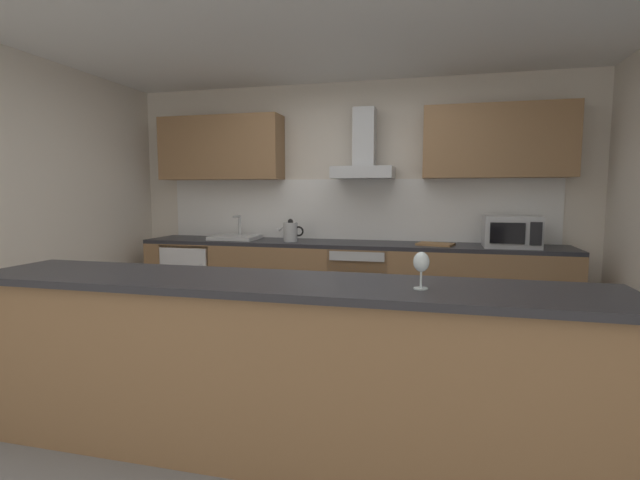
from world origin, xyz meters
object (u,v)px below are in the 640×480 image
(oven, at_px, (361,285))
(kettle, at_px, (291,232))
(sink, at_px, (235,237))
(range_hood, at_px, (364,156))
(microwave, at_px, (511,232))
(refrigerator, at_px, (197,280))
(wine_glass, at_px, (421,263))
(chopping_board, at_px, (435,244))

(oven, xyz_separation_m, kettle, (-0.75, -0.03, 0.55))
(oven, xyz_separation_m, sink, (-1.40, 0.01, 0.47))
(range_hood, bearing_deg, microwave, -6.28)
(refrigerator, bearing_deg, oven, 0.08)
(oven, height_order, wine_glass, wine_glass)
(sink, relative_size, chopping_board, 1.47)
(refrigerator, bearing_deg, kettle, -1.57)
(refrigerator, xyz_separation_m, kettle, (1.13, -0.03, 0.58))
(chopping_board, bearing_deg, wine_glass, -91.45)
(range_hood, bearing_deg, chopping_board, -11.71)
(chopping_board, bearing_deg, range_hood, 168.29)
(sink, relative_size, wine_glass, 2.81)
(oven, xyz_separation_m, chopping_board, (0.74, -0.02, 0.45))
(range_hood, xyz_separation_m, wine_glass, (0.68, -2.61, -0.70))
(microwave, bearing_deg, wine_glass, -107.10)
(kettle, bearing_deg, microwave, 0.15)
(range_hood, bearing_deg, wine_glass, -75.46)
(refrigerator, height_order, wine_glass, wine_glass)
(oven, height_order, range_hood, range_hood)
(kettle, xyz_separation_m, chopping_board, (1.49, 0.01, -0.09))
(kettle, distance_m, wine_glass, 2.83)
(oven, height_order, sink, sink)
(chopping_board, bearing_deg, refrigerator, 179.54)
(oven, bearing_deg, sink, 179.55)
(refrigerator, xyz_separation_m, chopping_board, (2.62, -0.02, 0.49))
(wine_glass, bearing_deg, microwave, 72.90)
(kettle, relative_size, chopping_board, 0.85)
(oven, bearing_deg, chopping_board, -1.84)
(chopping_board, bearing_deg, kettle, -179.61)
(refrigerator, height_order, sink, sink)
(range_hood, distance_m, chopping_board, 1.16)
(oven, relative_size, refrigerator, 0.94)
(oven, bearing_deg, kettle, -177.42)
(kettle, height_order, chopping_board, kettle)
(refrigerator, distance_m, chopping_board, 2.67)
(oven, distance_m, range_hood, 1.33)
(refrigerator, relative_size, sink, 1.70)
(refrigerator, distance_m, sink, 0.69)
(microwave, bearing_deg, range_hood, 173.72)
(refrigerator, xyz_separation_m, sink, (0.48, 0.01, 0.50))
(oven, distance_m, chopping_board, 0.87)
(microwave, relative_size, sink, 1.00)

